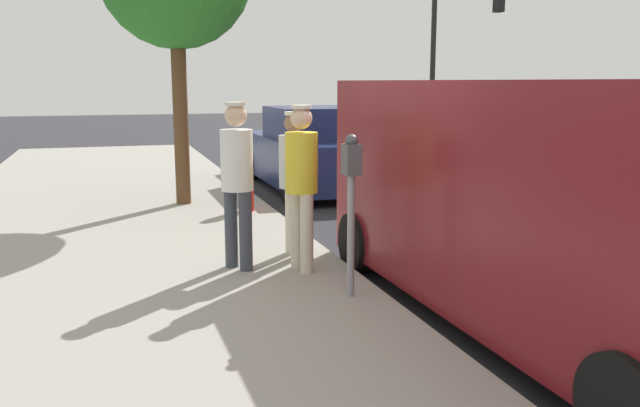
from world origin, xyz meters
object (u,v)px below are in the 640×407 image
at_px(pedestrian_in_white, 237,174).
at_px(pedestrian_in_yellow, 302,177).
at_px(parked_van, 547,197).
at_px(parked_sedan_behind, 311,152).
at_px(pedestrian_in_gray, 294,174).
at_px(fire_hydrant, 246,184).
at_px(traffic_light_corner, 458,36).
at_px(parking_meter_near, 351,188).

bearing_deg(pedestrian_in_white, pedestrian_in_yellow, 157.27).
xyz_separation_m(parked_van, parked_sedan_behind, (-0.26, -7.87, -0.41)).
height_order(parked_van, parked_sedan_behind, parked_van).
distance_m(pedestrian_in_gray, parked_van, 2.90).
bearing_deg(fire_hydrant, pedestrian_in_gray, 89.91).
bearing_deg(pedestrian_in_yellow, fire_hydrant, -91.54).
distance_m(pedestrian_in_white, parked_van, 3.11).
bearing_deg(pedestrian_in_gray, parked_van, 123.54).
relative_size(parked_sedan_behind, traffic_light_corner, 0.85).
relative_size(pedestrian_in_yellow, pedestrian_in_white, 0.98).
distance_m(parked_van, parked_sedan_behind, 7.89).
distance_m(parking_meter_near, pedestrian_in_yellow, 0.99).
bearing_deg(parked_sedan_behind, fire_hydrant, 54.67).
bearing_deg(traffic_light_corner, parked_van, 63.87).
distance_m(pedestrian_in_white, fire_hydrant, 3.32).
relative_size(pedestrian_in_gray, parked_van, 0.32).
xyz_separation_m(pedestrian_in_gray, pedestrian_in_white, (0.72, 0.35, 0.08)).
bearing_deg(fire_hydrant, parked_sedan_behind, -125.33).
bearing_deg(traffic_light_corner, pedestrian_in_white, 52.21).
bearing_deg(pedestrian_in_white, parking_meter_near, 123.70).
xyz_separation_m(parking_meter_near, pedestrian_in_gray, (0.10, -1.59, -0.08)).
relative_size(pedestrian_in_white, parked_sedan_behind, 0.40).
bearing_deg(parking_meter_near, pedestrian_in_yellow, -78.77).
bearing_deg(traffic_light_corner, parked_sedan_behind, 42.28).
relative_size(pedestrian_in_gray, fire_hydrant, 1.93).
distance_m(pedestrian_in_gray, fire_hydrant, 2.88).
bearing_deg(pedestrian_in_white, fire_hydrant, -102.80).
xyz_separation_m(parking_meter_near, traffic_light_corner, (-8.26, -12.96, 2.34)).
xyz_separation_m(pedestrian_in_yellow, fire_hydrant, (-0.09, -3.45, -0.59)).
bearing_deg(pedestrian_in_gray, parked_sedan_behind, -108.86).
height_order(pedestrian_in_yellow, traffic_light_corner, traffic_light_corner).
height_order(pedestrian_in_yellow, parked_sedan_behind, pedestrian_in_yellow).
bearing_deg(fire_hydrant, pedestrian_in_yellow, 88.46).
bearing_deg(fire_hydrant, pedestrian_in_white, 77.20).
distance_m(parked_sedan_behind, traffic_light_corner, 9.22).
xyz_separation_m(pedestrian_in_yellow, pedestrian_in_gray, (-0.09, -0.62, -0.06)).
bearing_deg(parking_meter_near, parked_van, 151.02).
bearing_deg(parked_sedan_behind, pedestrian_in_gray, 71.14).
distance_m(pedestrian_in_yellow, pedestrian_in_white, 0.68).
distance_m(parking_meter_near, traffic_light_corner, 15.55).
bearing_deg(parked_van, fire_hydrant, -73.06).
bearing_deg(pedestrian_in_white, parked_van, 138.36).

